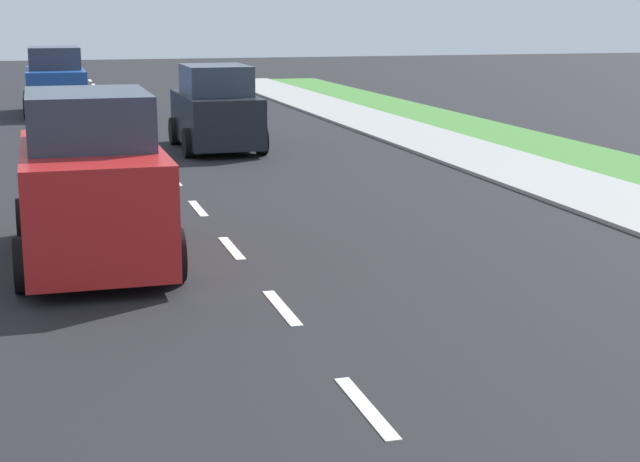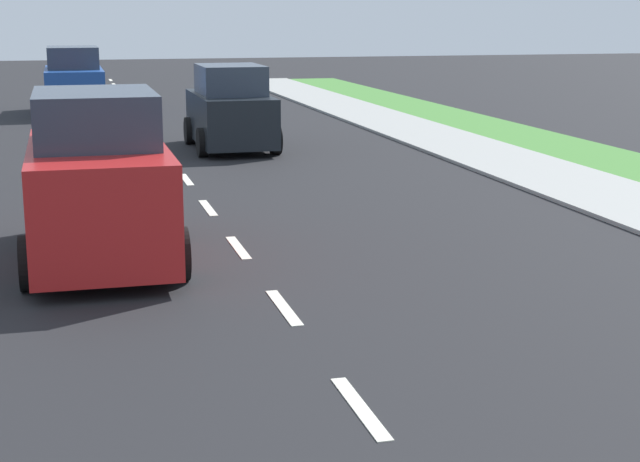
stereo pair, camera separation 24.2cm
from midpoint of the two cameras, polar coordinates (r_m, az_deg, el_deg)
ground_plane at (r=23.16m, az=-8.43°, el=4.26°), size 96.00×96.00×0.00m
lane_center_line at (r=27.30m, az=-9.41°, el=5.49°), size 0.14×46.40×0.01m
car_oncoming_third at (r=33.60m, az=-13.82°, el=8.33°), size 2.08×4.36×2.17m
car_oncoming_lead at (r=13.47m, az=-12.18°, el=2.73°), size 2.03×4.15×2.27m
car_outgoing_far at (r=24.17m, az=-4.91°, el=6.96°), size 1.94×3.83×2.04m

